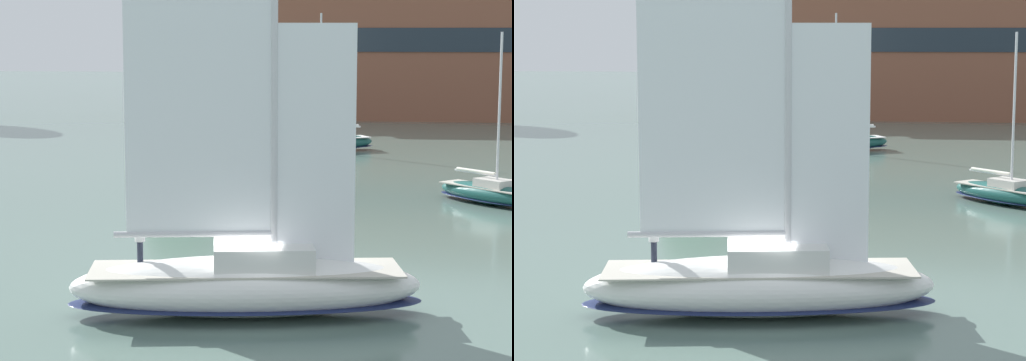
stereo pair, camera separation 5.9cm
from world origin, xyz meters
The scene contains 6 objects.
ground_plane centered at (0.00, 0.00, 0.00)m, with size 400.00×400.00×0.00m, color slate.
waterfront_building centered at (8.29, 79.28, 8.11)m, with size 41.38×13.91×16.13m.
tree_shore_center centered at (-16.99, 78.04, 12.79)m, with size 8.87×8.87×18.26m.
sailboat_main centered at (0.02, 0.00, 1.24)m, with size 12.10×5.04×16.12m.
sailboat_moored_near_marina centered at (10.51, 22.94, 0.63)m, with size 5.98×6.24×9.30m.
sailboat_moored_mid_channel centered at (0.66, 46.28, 0.73)m, with size 7.96×5.44×10.74m.
Camera 1 is at (3.99, -31.79, 9.29)m, focal length 70.00 mm.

